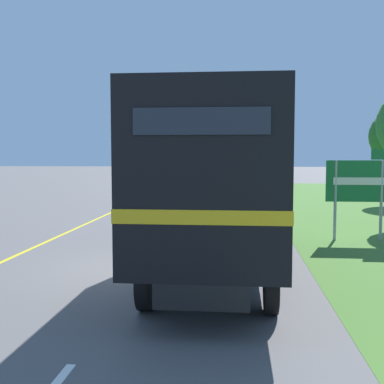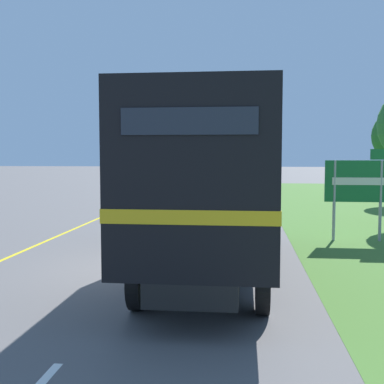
{
  "view_description": "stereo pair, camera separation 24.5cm",
  "coord_description": "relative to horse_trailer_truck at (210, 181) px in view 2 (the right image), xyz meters",
  "views": [
    {
      "loc": [
        2.06,
        -10.78,
        2.62
      ],
      "look_at": [
        0.3,
        7.64,
        1.2
      ],
      "focal_mm": 45.0,
      "sensor_mm": 36.0,
      "label": 1
    },
    {
      "loc": [
        2.3,
        -10.76,
        2.62
      ],
      "look_at": [
        0.3,
        7.64,
        1.2
      ],
      "focal_mm": 45.0,
      "sensor_mm": 36.0,
      "label": 2
    }
  ],
  "objects": [
    {
      "name": "ground_plane",
      "position": [
        -1.57,
        0.32,
        -2.06
      ],
      "size": [
        200.0,
        200.0,
        0.0
      ],
      "primitive_type": "plane",
      "color": "#5B5959"
    },
    {
      "name": "edge_line_yellow",
      "position": [
        -5.27,
        9.75,
        -2.06
      ],
      "size": [
        0.12,
        50.4,
        0.01
      ],
      "primitive_type": "cube",
      "color": "yellow",
      "rests_on": "ground"
    },
    {
      "name": "centre_dash_near",
      "position": [
        -1.57,
        0.5,
        -2.06
      ],
      "size": [
        0.12,
        2.6,
        0.01
      ],
      "primitive_type": "cube",
      "color": "white",
      "rests_on": "ground"
    },
    {
      "name": "centre_dash_mid_a",
      "position": [
        -1.57,
        7.1,
        -2.06
      ],
      "size": [
        0.12,
        2.6,
        0.01
      ],
      "primitive_type": "cube",
      "color": "white",
      "rests_on": "ground"
    },
    {
      "name": "centre_dash_mid_b",
      "position": [
        -1.57,
        13.7,
        -2.06
      ],
      "size": [
        0.12,
        2.6,
        0.01
      ],
      "primitive_type": "cube",
      "color": "white",
      "rests_on": "ground"
    },
    {
      "name": "centre_dash_far",
      "position": [
        -1.57,
        20.3,
        -2.06
      ],
      "size": [
        0.12,
        2.6,
        0.01
      ],
      "primitive_type": "cube",
      "color": "white",
      "rests_on": "ground"
    },
    {
      "name": "centre_dash_farthest",
      "position": [
        -1.57,
        26.9,
        -2.06
      ],
      "size": [
        0.12,
        2.6,
        0.01
      ],
      "primitive_type": "cube",
      "color": "white",
      "rests_on": "ground"
    },
    {
      "name": "horse_trailer_truck",
      "position": [
        0.0,
        0.0,
        0.0
      ],
      "size": [
        2.45,
        8.88,
        3.71
      ],
      "color": "black",
      "rests_on": "ground"
    },
    {
      "name": "lead_car_white",
      "position": [
        -3.51,
        15.55,
        -1.03
      ],
      "size": [
        1.8,
        3.97,
        2.08
      ],
      "color": "black",
      "rests_on": "ground"
    },
    {
      "name": "highway_sign",
      "position": [
        4.2,
        4.6,
        -0.3
      ],
      "size": [
        1.96,
        0.09,
        2.8
      ],
      "color": "#9E9EA3",
      "rests_on": "ground"
    }
  ]
}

